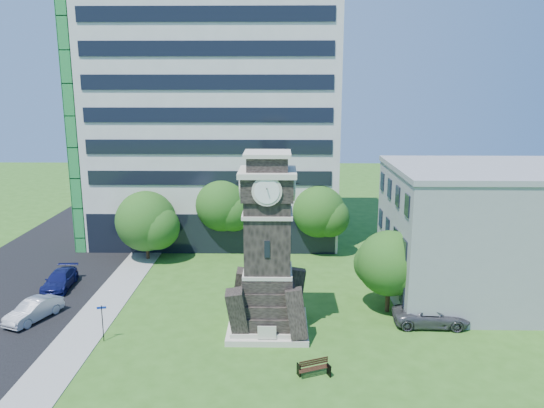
{
  "coord_description": "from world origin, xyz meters",
  "views": [
    {
      "loc": [
        3.84,
        -31.68,
        16.48
      ],
      "look_at": [
        3.22,
        5.91,
        7.92
      ],
      "focal_mm": 35.0,
      "sensor_mm": 36.0,
      "label": 1
    }
  ],
  "objects_px": {
    "car_street_mid": "(34,310)",
    "car_street_north": "(60,280)",
    "clock_tower": "(268,255)",
    "park_bench": "(314,367)",
    "street_sign": "(102,319)",
    "car_east_lot": "(431,315)"
  },
  "relations": [
    {
      "from": "clock_tower",
      "to": "park_bench",
      "type": "bearing_deg",
      "value": -64.83
    },
    {
      "from": "car_street_mid",
      "to": "clock_tower",
      "type": "bearing_deg",
      "value": 17.61
    },
    {
      "from": "park_bench",
      "to": "street_sign",
      "type": "distance_m",
      "value": 14.1
    },
    {
      "from": "car_street_north",
      "to": "park_bench",
      "type": "relative_size",
      "value": 2.64
    },
    {
      "from": "car_street_mid",
      "to": "street_sign",
      "type": "distance_m",
      "value": 6.83
    },
    {
      "from": "clock_tower",
      "to": "car_east_lot",
      "type": "bearing_deg",
      "value": 3.63
    },
    {
      "from": "clock_tower",
      "to": "car_street_mid",
      "type": "height_order",
      "value": "clock_tower"
    },
    {
      "from": "clock_tower",
      "to": "car_street_north",
      "type": "distance_m",
      "value": 19.25
    },
    {
      "from": "clock_tower",
      "to": "car_east_lot",
      "type": "relative_size",
      "value": 2.34
    },
    {
      "from": "car_east_lot",
      "to": "street_sign",
      "type": "distance_m",
      "value": 22.24
    },
    {
      "from": "car_street_mid",
      "to": "car_street_north",
      "type": "distance_m",
      "value": 6.01
    },
    {
      "from": "car_street_north",
      "to": "park_bench",
      "type": "bearing_deg",
      "value": -36.84
    },
    {
      "from": "park_bench",
      "to": "car_street_mid",
      "type": "bearing_deg",
      "value": 137.81
    },
    {
      "from": "clock_tower",
      "to": "car_street_mid",
      "type": "xyz_separation_m",
      "value": [
        -16.72,
        1.11,
        -4.55
      ]
    },
    {
      "from": "clock_tower",
      "to": "car_street_north",
      "type": "height_order",
      "value": "clock_tower"
    },
    {
      "from": "clock_tower",
      "to": "park_bench",
      "type": "distance_m",
      "value": 8.13
    },
    {
      "from": "clock_tower",
      "to": "street_sign",
      "type": "relative_size",
      "value": 4.89
    },
    {
      "from": "clock_tower",
      "to": "street_sign",
      "type": "distance_m",
      "value": 11.51
    },
    {
      "from": "park_bench",
      "to": "street_sign",
      "type": "bearing_deg",
      "value": 141.45
    },
    {
      "from": "car_east_lot",
      "to": "clock_tower",
      "type": "bearing_deg",
      "value": 95.28
    },
    {
      "from": "car_east_lot",
      "to": "car_street_mid",
      "type": "bearing_deg",
      "value": 90.84
    },
    {
      "from": "car_street_mid",
      "to": "car_street_north",
      "type": "xyz_separation_m",
      "value": [
        -0.58,
        5.99,
        -0.02
      ]
    }
  ]
}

